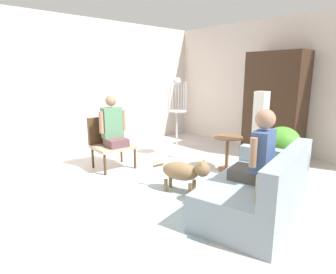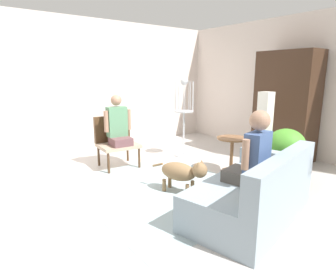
{
  "view_description": "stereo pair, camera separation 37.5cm",
  "coord_description": "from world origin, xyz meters",
  "px_view_note": "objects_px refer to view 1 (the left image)",
  "views": [
    {
      "loc": [
        3.11,
        -2.57,
        1.68
      ],
      "look_at": [
        0.05,
        0.23,
        0.75
      ],
      "focal_mm": 30.45,
      "sensor_mm": 36.0,
      "label": 1
    },
    {
      "loc": [
        3.35,
        -2.28,
        1.68
      ],
      "look_at": [
        0.05,
        0.23,
        0.75
      ],
      "focal_mm": 30.45,
      "sensor_mm": 36.0,
      "label": 2
    }
  ],
  "objects_px": {
    "bird_cage_stand": "(177,117)",
    "armoire_cabinet": "(275,105)",
    "person_on_armchair": "(113,125)",
    "dog": "(184,171)",
    "couch": "(260,191)",
    "person_on_couch": "(258,152)",
    "potted_plant": "(282,146)",
    "armchair": "(110,139)",
    "column_lamp": "(259,136)",
    "round_end_table": "(227,148)"
  },
  "relations": [
    {
      "from": "bird_cage_stand",
      "to": "armoire_cabinet",
      "type": "height_order",
      "value": "armoire_cabinet"
    },
    {
      "from": "person_on_armchair",
      "to": "dog",
      "type": "relative_size",
      "value": 1.06
    },
    {
      "from": "couch",
      "to": "armoire_cabinet",
      "type": "relative_size",
      "value": 0.88
    },
    {
      "from": "person_on_couch",
      "to": "potted_plant",
      "type": "relative_size",
      "value": 0.96
    },
    {
      "from": "couch",
      "to": "armchair",
      "type": "distance_m",
      "value": 2.84
    },
    {
      "from": "armchair",
      "to": "column_lamp",
      "type": "relative_size",
      "value": 0.65
    },
    {
      "from": "bird_cage_stand",
      "to": "column_lamp",
      "type": "distance_m",
      "value": 1.82
    },
    {
      "from": "person_on_armchair",
      "to": "potted_plant",
      "type": "height_order",
      "value": "person_on_armchair"
    },
    {
      "from": "armoire_cabinet",
      "to": "potted_plant",
      "type": "bearing_deg",
      "value": -57.91
    },
    {
      "from": "armchair",
      "to": "round_end_table",
      "type": "xyz_separation_m",
      "value": [
        1.56,
        1.42,
        -0.12
      ]
    },
    {
      "from": "couch",
      "to": "person_on_armchair",
      "type": "xyz_separation_m",
      "value": [
        -2.66,
        -0.37,
        0.5
      ]
    },
    {
      "from": "person_on_couch",
      "to": "potted_plant",
      "type": "bearing_deg",
      "value": 103.71
    },
    {
      "from": "person_on_couch",
      "to": "round_end_table",
      "type": "distance_m",
      "value": 1.68
    },
    {
      "from": "dog",
      "to": "column_lamp",
      "type": "xyz_separation_m",
      "value": [
        0.38,
        1.32,
        0.38
      ]
    },
    {
      "from": "person_on_couch",
      "to": "armoire_cabinet",
      "type": "relative_size",
      "value": 0.41
    },
    {
      "from": "person_on_armchair",
      "to": "column_lamp",
      "type": "distance_m",
      "value": 2.47
    },
    {
      "from": "bird_cage_stand",
      "to": "potted_plant",
      "type": "xyz_separation_m",
      "value": [
        2.18,
        0.12,
        -0.22
      ]
    },
    {
      "from": "person_on_armchair",
      "to": "bird_cage_stand",
      "type": "relative_size",
      "value": 0.55
    },
    {
      "from": "person_on_couch",
      "to": "potted_plant",
      "type": "distance_m",
      "value": 1.24
    },
    {
      "from": "person_on_couch",
      "to": "bird_cage_stand",
      "type": "xyz_separation_m",
      "value": [
        -2.47,
        1.07,
        0.03
      ]
    },
    {
      "from": "round_end_table",
      "to": "column_lamp",
      "type": "bearing_deg",
      "value": 5.39
    },
    {
      "from": "person_on_couch",
      "to": "person_on_armchair",
      "type": "xyz_separation_m",
      "value": [
        -2.63,
        -0.34,
        0.01
      ]
    },
    {
      "from": "round_end_table",
      "to": "dog",
      "type": "bearing_deg",
      "value": -81.69
    },
    {
      "from": "couch",
      "to": "armchair",
      "type": "height_order",
      "value": "armchair"
    },
    {
      "from": "armchair",
      "to": "person_on_armchair",
      "type": "relative_size",
      "value": 1.04
    },
    {
      "from": "dog",
      "to": "armoire_cabinet",
      "type": "distance_m",
      "value": 2.86
    },
    {
      "from": "bird_cage_stand",
      "to": "armoire_cabinet",
      "type": "bearing_deg",
      "value": 49.32
    },
    {
      "from": "person_on_armchair",
      "to": "round_end_table",
      "type": "relative_size",
      "value": 1.45
    },
    {
      "from": "column_lamp",
      "to": "couch",
      "type": "bearing_deg",
      "value": -58.48
    },
    {
      "from": "couch",
      "to": "armoire_cabinet",
      "type": "bearing_deg",
      "value": 115.12
    },
    {
      "from": "round_end_table",
      "to": "couch",
      "type": "bearing_deg",
      "value": -40.32
    },
    {
      "from": "armchair",
      "to": "dog",
      "type": "relative_size",
      "value": 1.1
    },
    {
      "from": "armchair",
      "to": "potted_plant",
      "type": "distance_m",
      "value": 2.91
    },
    {
      "from": "round_end_table",
      "to": "dog",
      "type": "height_order",
      "value": "round_end_table"
    },
    {
      "from": "person_on_couch",
      "to": "person_on_armchair",
      "type": "relative_size",
      "value": 0.97
    },
    {
      "from": "column_lamp",
      "to": "person_on_couch",
      "type": "bearing_deg",
      "value": -60.42
    },
    {
      "from": "couch",
      "to": "bird_cage_stand",
      "type": "bearing_deg",
      "value": 157.52
    },
    {
      "from": "couch",
      "to": "bird_cage_stand",
      "type": "relative_size",
      "value": 1.15
    },
    {
      "from": "potted_plant",
      "to": "column_lamp",
      "type": "relative_size",
      "value": 0.63
    },
    {
      "from": "couch",
      "to": "potted_plant",
      "type": "relative_size",
      "value": 2.07
    },
    {
      "from": "armchair",
      "to": "round_end_table",
      "type": "relative_size",
      "value": 1.5
    },
    {
      "from": "dog",
      "to": "column_lamp",
      "type": "distance_m",
      "value": 1.43
    },
    {
      "from": "person_on_armchair",
      "to": "dog",
      "type": "height_order",
      "value": "person_on_armchair"
    },
    {
      "from": "column_lamp",
      "to": "armoire_cabinet",
      "type": "distance_m",
      "value": 1.57
    },
    {
      "from": "dog",
      "to": "armoire_cabinet",
      "type": "xyz_separation_m",
      "value": [
        -0.13,
        2.76,
        0.73
      ]
    },
    {
      "from": "couch",
      "to": "bird_cage_stand",
      "type": "distance_m",
      "value": 2.76
    },
    {
      "from": "round_end_table",
      "to": "armoire_cabinet",
      "type": "relative_size",
      "value": 0.29
    },
    {
      "from": "armoire_cabinet",
      "to": "column_lamp",
      "type": "bearing_deg",
      "value": -70.35
    },
    {
      "from": "armchair",
      "to": "person_on_couch",
      "type": "relative_size",
      "value": 1.07
    },
    {
      "from": "column_lamp",
      "to": "armchair",
      "type": "bearing_deg",
      "value": -145.29
    }
  ]
}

